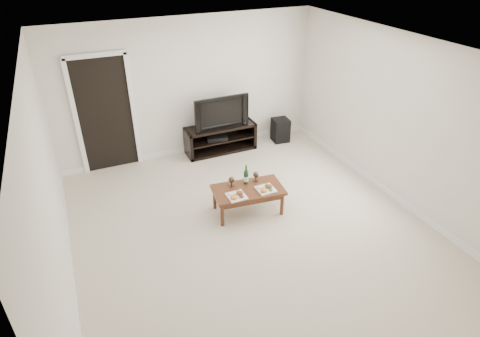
% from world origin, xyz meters
% --- Properties ---
extents(floor, '(5.50, 5.50, 0.00)m').
position_xyz_m(floor, '(0.00, 0.00, 0.00)').
color(floor, beige).
rests_on(floor, ground).
extents(back_wall, '(5.00, 0.04, 2.60)m').
position_xyz_m(back_wall, '(0.00, 2.77, 1.30)').
color(back_wall, silver).
rests_on(back_wall, ground).
extents(ceiling, '(5.00, 5.50, 0.04)m').
position_xyz_m(ceiling, '(0.00, 0.00, 2.62)').
color(ceiling, white).
rests_on(ceiling, back_wall).
extents(doorway, '(0.90, 0.02, 2.05)m').
position_xyz_m(doorway, '(-1.55, 2.73, 1.02)').
color(doorway, black).
rests_on(doorway, ground).
extents(media_console, '(1.40, 0.45, 0.55)m').
position_xyz_m(media_console, '(0.52, 2.50, 0.28)').
color(media_console, black).
rests_on(media_console, ground).
extents(television, '(1.09, 0.15, 0.63)m').
position_xyz_m(television, '(0.52, 2.50, 0.86)').
color(television, black).
rests_on(television, media_console).
extents(av_receiver, '(0.45, 0.37, 0.08)m').
position_xyz_m(av_receiver, '(0.43, 2.48, 0.33)').
color(av_receiver, black).
rests_on(av_receiver, media_console).
extents(subwoofer, '(0.36, 0.36, 0.49)m').
position_xyz_m(subwoofer, '(1.83, 2.42, 0.24)').
color(subwoofer, black).
rests_on(subwoofer, ground).
extents(coffee_table, '(1.14, 0.71, 0.42)m').
position_xyz_m(coffee_table, '(0.14, 0.41, 0.21)').
color(coffee_table, '#562B18').
rests_on(coffee_table, ground).
extents(plate_left, '(0.27, 0.27, 0.07)m').
position_xyz_m(plate_left, '(-0.10, 0.29, 0.45)').
color(plate_left, white).
rests_on(plate_left, coffee_table).
extents(plate_right, '(0.27, 0.27, 0.07)m').
position_xyz_m(plate_right, '(0.38, 0.28, 0.45)').
color(plate_right, white).
rests_on(plate_right, coffee_table).
extents(wine_bottle, '(0.07, 0.07, 0.35)m').
position_xyz_m(wine_bottle, '(0.18, 0.57, 0.59)').
color(wine_bottle, '#0E341A').
rests_on(wine_bottle, coffee_table).
extents(goblet_left, '(0.09, 0.09, 0.17)m').
position_xyz_m(goblet_left, '(-0.06, 0.58, 0.51)').
color(goblet_left, '#3E2F22').
rests_on(goblet_left, coffee_table).
extents(goblet_right, '(0.09, 0.09, 0.17)m').
position_xyz_m(goblet_right, '(0.35, 0.56, 0.51)').
color(goblet_right, '#3E2F22').
rests_on(goblet_right, coffee_table).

